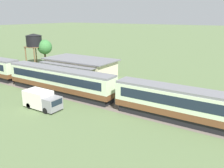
{
  "coord_description": "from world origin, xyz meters",
  "views": [
    {
      "loc": [
        -6.16,
        -24.1,
        12.07
      ],
      "look_at": [
        -23.76,
        3.28,
        2.62
      ],
      "focal_mm": 38.0,
      "sensor_mm": 36.0,
      "label": 1
    }
  ],
  "objects_px": {
    "station_building": "(80,67)",
    "water_tower": "(34,41)",
    "passenger_train": "(118,91)",
    "yard_tree_1": "(45,47)",
    "delivery_truck_grey": "(42,100)"
  },
  "relations": [
    {
      "from": "station_building",
      "to": "yard_tree_1",
      "type": "xyz_separation_m",
      "value": [
        -15.11,
        4.34,
        2.62
      ]
    },
    {
      "from": "passenger_train",
      "to": "yard_tree_1",
      "type": "height_order",
      "value": "yard_tree_1"
    },
    {
      "from": "passenger_train",
      "to": "yard_tree_1",
      "type": "xyz_separation_m",
      "value": [
        -30.5,
        14.8,
        2.19
      ]
    },
    {
      "from": "delivery_truck_grey",
      "to": "passenger_train",
      "type": "bearing_deg",
      "value": 35.76
    },
    {
      "from": "station_building",
      "to": "delivery_truck_grey",
      "type": "relative_size",
      "value": 2.74
    },
    {
      "from": "passenger_train",
      "to": "delivery_truck_grey",
      "type": "distance_m",
      "value": 10.32
    },
    {
      "from": "station_building",
      "to": "yard_tree_1",
      "type": "relative_size",
      "value": 2.35
    },
    {
      "from": "passenger_train",
      "to": "station_building",
      "type": "distance_m",
      "value": 18.62
    },
    {
      "from": "station_building",
      "to": "yard_tree_1",
      "type": "bearing_deg",
      "value": 163.96
    },
    {
      "from": "water_tower",
      "to": "delivery_truck_grey",
      "type": "relative_size",
      "value": 1.45
    },
    {
      "from": "passenger_train",
      "to": "water_tower",
      "type": "height_order",
      "value": "water_tower"
    },
    {
      "from": "yard_tree_1",
      "to": "delivery_truck_grey",
      "type": "bearing_deg",
      "value": -43.17
    },
    {
      "from": "delivery_truck_grey",
      "to": "station_building",
      "type": "bearing_deg",
      "value": 113.24
    },
    {
      "from": "passenger_train",
      "to": "yard_tree_1",
      "type": "distance_m",
      "value": 33.98
    },
    {
      "from": "station_building",
      "to": "water_tower",
      "type": "bearing_deg",
      "value": 170.77
    }
  ]
}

